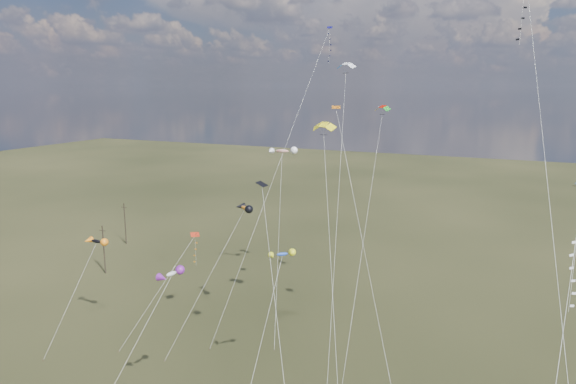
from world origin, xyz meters
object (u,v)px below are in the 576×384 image
at_px(utility_pole_far, 125,223).
at_px(diamond_black_high, 527,39).
at_px(parafoil_yellow, 324,126).
at_px(utility_pole_near, 104,249).
at_px(novelty_black_orange, 96,241).

relative_size(utility_pole_far, diamond_black_high, 0.21).
height_order(diamond_black_high, parafoil_yellow, diamond_black_high).
relative_size(utility_pole_near, novelty_black_orange, 0.66).
relative_size(diamond_black_high, parafoil_yellow, 1.47).
height_order(utility_pole_far, novelty_black_orange, novelty_black_orange).
bearing_deg(diamond_black_high, novelty_black_orange, -179.89).
distance_m(utility_pole_near, parafoil_yellow, 46.19).
height_order(utility_pole_far, parafoil_yellow, parafoil_yellow).
bearing_deg(diamond_black_high, utility_pole_far, 156.57).
xyz_separation_m(utility_pole_far, parafoil_yellow, (48.17, -21.29, 21.60)).
bearing_deg(utility_pole_far, diamond_black_high, -23.43).
relative_size(utility_pole_far, novelty_black_orange, 0.66).
bearing_deg(diamond_black_high, parafoil_yellow, 157.61).
relative_size(parafoil_yellow, novelty_black_orange, 2.20).
bearing_deg(utility_pole_near, diamond_black_high, -14.39).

